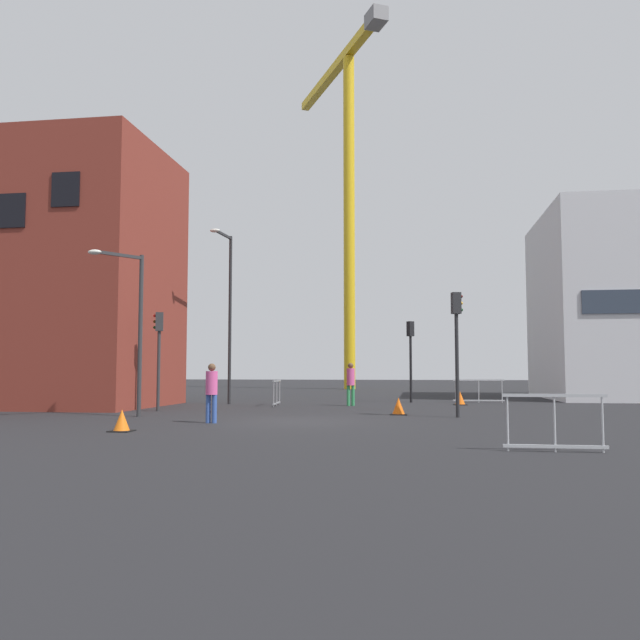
% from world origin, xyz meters
% --- Properties ---
extents(ground, '(160.00, 160.00, 0.00)m').
position_xyz_m(ground, '(0.00, 0.00, 0.00)').
color(ground, black).
extents(brick_building, '(10.68, 7.27, 10.86)m').
position_xyz_m(brick_building, '(-12.33, 6.41, 5.43)').
color(brick_building, maroon).
rests_on(brick_building, ground).
extents(construction_crane, '(9.23, 16.74, 27.96)m').
position_xyz_m(construction_crane, '(-1.81, 32.75, 18.15)').
color(construction_crane, gold).
rests_on(construction_crane, ground).
extents(streetlamp_tall, '(0.45, 2.03, 7.58)m').
position_xyz_m(streetlamp_tall, '(-4.69, 8.92, 4.50)').
color(streetlamp_tall, '#232326').
rests_on(streetlamp_tall, ground).
extents(streetlamp_short, '(1.24, 1.59, 5.33)m').
position_xyz_m(streetlamp_short, '(-5.55, 0.88, 3.29)').
color(streetlamp_short, '#2D2D30').
rests_on(streetlamp_short, ground).
extents(traffic_light_median, '(0.39, 0.32, 3.68)m').
position_xyz_m(traffic_light_median, '(-5.91, 4.05, 2.49)').
color(traffic_light_median, '#2D2D30').
rests_on(traffic_light_median, ground).
extents(traffic_light_island, '(0.37, 0.37, 3.80)m').
position_xyz_m(traffic_light_island, '(3.36, 11.84, 2.56)').
color(traffic_light_island, black).
rests_on(traffic_light_island, ground).
extents(traffic_light_corner, '(0.39, 0.31, 4.04)m').
position_xyz_m(traffic_light_corner, '(4.93, 2.31, 2.71)').
color(traffic_light_corner, '#232326').
rests_on(traffic_light_corner, ground).
extents(pedestrian_walking, '(0.34, 0.34, 1.82)m').
position_xyz_m(pedestrian_walking, '(0.84, 8.58, 1.07)').
color(pedestrian_walking, '#2D844C').
rests_on(pedestrian_walking, ground).
extents(pedestrian_waiting, '(0.34, 0.34, 1.71)m').
position_xyz_m(pedestrian_waiting, '(-2.23, -1.02, 1.00)').
color(pedestrian_waiting, '#33519E').
rests_on(pedestrian_waiting, ground).
extents(safety_barrier_front, '(0.25, 2.23, 1.08)m').
position_xyz_m(safety_barrier_front, '(-2.31, 8.28, 0.56)').
color(safety_barrier_front, gray).
rests_on(safety_barrier_front, ground).
extents(safety_barrier_right_run, '(1.90, 0.07, 1.08)m').
position_xyz_m(safety_barrier_right_run, '(6.19, -6.49, 0.56)').
color(safety_barrier_right_run, '#B2B5BA').
rests_on(safety_barrier_right_run, ground).
extents(safety_barrier_left_run, '(2.36, 0.18, 1.08)m').
position_xyz_m(safety_barrier_left_run, '(6.48, 12.18, 0.56)').
color(safety_barrier_left_run, '#B2B5BA').
rests_on(safety_barrier_left_run, ground).
extents(traffic_cone_by_barrier, '(0.58, 0.58, 0.59)m').
position_xyz_m(traffic_cone_by_barrier, '(5.48, 9.97, 0.27)').
color(traffic_cone_by_barrier, black).
rests_on(traffic_cone_by_barrier, ground).
extents(traffic_cone_orange, '(0.58, 0.58, 0.58)m').
position_xyz_m(traffic_cone_orange, '(3.01, 3.27, 0.27)').
color(traffic_cone_orange, black).
rests_on(traffic_cone_orange, ground).
extents(traffic_cone_on_verge, '(0.54, 0.54, 0.55)m').
position_xyz_m(traffic_cone_on_verge, '(-3.62, -3.86, 0.25)').
color(traffic_cone_on_verge, black).
rests_on(traffic_cone_on_verge, ground).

